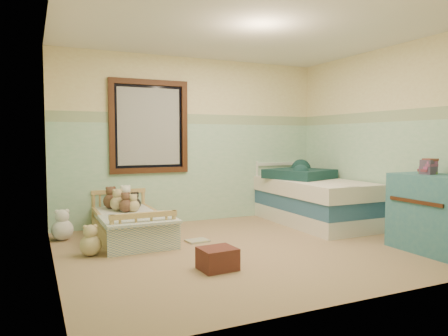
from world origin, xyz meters
name	(u,v)px	position (x,y,z in m)	size (l,w,h in m)	color
floor	(248,248)	(0.00, 0.00, -0.01)	(4.20, 3.60, 0.02)	#8C6F4F
ceiling	(249,29)	(0.00, 0.00, 2.51)	(4.20, 3.60, 0.02)	silver
wall_back	(194,140)	(0.00, 1.80, 1.25)	(4.20, 0.04, 2.50)	beige
wall_front	(359,142)	(0.00, -1.80, 1.25)	(4.20, 0.04, 2.50)	beige
wall_left	(52,141)	(-2.10, 0.00, 1.25)	(0.04, 3.60, 2.50)	beige
wall_right	(385,140)	(2.10, 0.00, 1.25)	(0.04, 3.60, 2.50)	beige
wainscot_mint	(194,173)	(0.00, 1.79, 0.75)	(4.20, 0.01, 1.50)	#89BD9A
border_strip	(194,119)	(0.00, 1.79, 1.57)	(4.20, 0.01, 0.15)	#466D47
window_frame	(149,127)	(-0.70, 1.76, 1.45)	(1.16, 0.06, 1.36)	#40200D
window_blinds	(149,127)	(-0.70, 1.77, 1.45)	(0.92, 0.01, 1.12)	#B4B4B0
toddler_bed_frame	(130,231)	(-1.15, 1.05, 0.10)	(0.76, 1.53, 0.20)	olive
toddler_mattress	(130,218)	(-1.15, 1.05, 0.26)	(0.70, 1.46, 0.12)	silver
patchwork_quilt	(138,219)	(-1.15, 0.57, 0.33)	(0.83, 0.76, 0.03)	#7394AD
plush_bed_brown	(111,201)	(-1.30, 1.55, 0.42)	(0.21, 0.21, 0.21)	brown
plush_bed_white	(126,200)	(-1.10, 1.55, 0.42)	(0.21, 0.21, 0.21)	white
plush_bed_tan	(118,203)	(-1.25, 1.33, 0.42)	(0.20, 0.20, 0.20)	tan
plush_bed_dark	(135,204)	(-1.02, 1.33, 0.40)	(0.16, 0.16, 0.16)	black
plush_floor_cream	(62,230)	(-1.95, 1.29, 0.13)	(0.26, 0.26, 0.26)	silver
plush_floor_tan	(91,245)	(-1.72, 0.41, 0.12)	(0.23, 0.23, 0.23)	tan
twin_bed_frame	(313,216)	(1.55, 0.83, 0.11)	(0.96, 1.92, 0.22)	white
twin_boxspring	(314,202)	(1.55, 0.83, 0.33)	(0.96, 1.92, 0.22)	navy
twin_mattress	(314,187)	(1.55, 0.83, 0.55)	(1.00, 1.96, 0.22)	white
teal_blanket	(299,174)	(1.50, 1.13, 0.73)	(0.82, 0.87, 0.14)	#153F3C
dresser	(433,213)	(1.82, -1.01, 0.44)	(0.54, 0.87, 0.87)	#296377
book_stack	(429,167)	(1.82, -0.93, 0.95)	(0.16, 0.13, 0.16)	#4E2A31
red_pillow	(218,259)	(-0.66, -0.61, 0.11)	(0.34, 0.30, 0.21)	maroon
floor_book	(197,241)	(-0.44, 0.51, 0.01)	(0.27, 0.20, 0.02)	yellow
extra_plush_0	(133,206)	(-1.08, 1.16, 0.40)	(0.16, 0.16, 0.16)	tan
extra_plush_1	(126,205)	(-1.18, 1.18, 0.41)	(0.18, 0.18, 0.18)	brown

